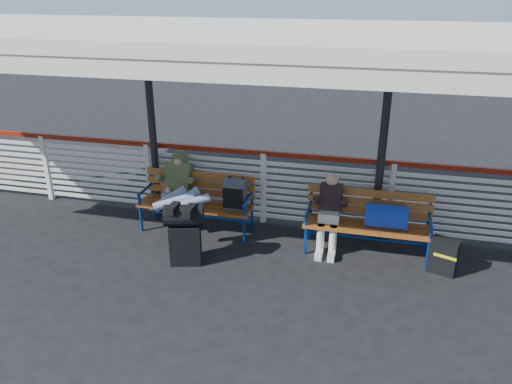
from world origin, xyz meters
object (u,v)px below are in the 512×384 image
(suitcase_side, at_px, (444,256))
(traveler_man, at_px, (179,195))
(luggage_stack, at_px, (185,232))
(bench_right, at_px, (377,217))
(bench_left, at_px, (209,196))
(companion_person, at_px, (329,212))

(suitcase_side, bearing_deg, traveler_man, -160.57)
(luggage_stack, relative_size, bench_right, 0.49)
(bench_left, relative_size, traveler_man, 1.10)
(luggage_stack, distance_m, traveler_man, 0.81)
(bench_left, height_order, bench_right, bench_left)
(traveler_man, bearing_deg, suitcase_side, -1.33)
(bench_left, height_order, traveler_man, traveler_man)
(bench_left, distance_m, suitcase_side, 3.54)
(luggage_stack, height_order, bench_right, bench_right)
(traveler_man, relative_size, companion_person, 1.43)
(luggage_stack, relative_size, traveler_man, 0.54)
(companion_person, bearing_deg, suitcase_side, -10.54)
(suitcase_side, bearing_deg, luggage_stack, -149.56)
(bench_right, relative_size, traveler_man, 1.10)
(bench_left, xyz_separation_m, suitcase_side, (3.49, -0.43, -0.35))
(companion_person, distance_m, suitcase_side, 1.66)
(companion_person, bearing_deg, luggage_stack, -154.79)
(luggage_stack, xyz_separation_m, companion_person, (1.90, 0.89, 0.11))
(bench_right, relative_size, suitcase_side, 3.60)
(suitcase_side, bearing_deg, companion_person, -169.78)
(bench_left, height_order, companion_person, companion_person)
(luggage_stack, distance_m, suitcase_side, 3.56)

